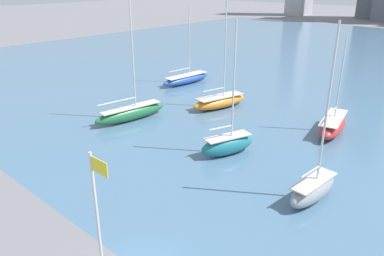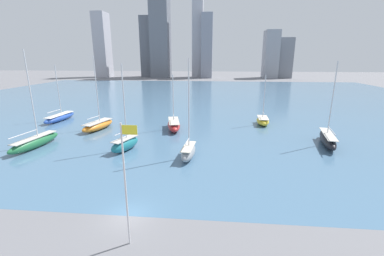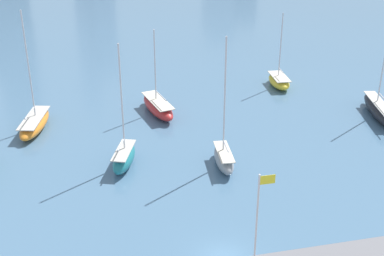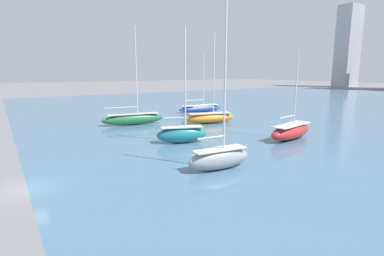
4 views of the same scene
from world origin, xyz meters
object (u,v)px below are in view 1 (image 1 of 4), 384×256
sailboat_gray (313,189)px  sailboat_green (131,112)px  sailboat_orange (220,101)px  sailboat_red (333,125)px  flag_pole (100,239)px  sailboat_teal (227,144)px  sailboat_blue (186,79)px

sailboat_gray → sailboat_green: (-25.73, 2.31, -0.07)m
sailboat_orange → sailboat_red: (15.58, 1.53, 0.06)m
flag_pole → sailboat_red: sailboat_red is taller
sailboat_teal → sailboat_gray: 10.72m
sailboat_teal → sailboat_green: 15.29m
flag_pole → sailboat_orange: sailboat_orange is taller
flag_pole → sailboat_gray: 19.08m
sailboat_red → flag_pole: bearing=-98.4°
sailboat_gray → sailboat_red: size_ratio=1.29×
sailboat_green → sailboat_blue: sailboat_green is taller
sailboat_red → sailboat_gray: bearing=-84.7°
sailboat_teal → sailboat_red: size_ratio=1.22×
sailboat_teal → sailboat_red: sailboat_teal is taller
sailboat_gray → sailboat_orange: size_ratio=0.97×
flag_pole → sailboat_orange: bearing=118.5°
flag_pole → sailboat_teal: (-7.66, 20.76, -4.37)m
sailboat_green → sailboat_blue: size_ratio=1.23×
sailboat_teal → flag_pole: bearing=-49.8°
sailboat_teal → sailboat_blue: (-22.10, 17.91, -0.28)m
sailboat_green → sailboat_blue: (-6.82, 18.01, -0.17)m
sailboat_green → sailboat_red: bearing=39.7°
flag_pole → sailboat_teal: sailboat_teal is taller
sailboat_green → sailboat_blue: bearing=118.8°
sailboat_gray → sailboat_red: sailboat_gray is taller
sailboat_gray → sailboat_teal: bearing=171.9°
sailboat_teal → sailboat_gray: (10.45, -2.41, -0.04)m
sailboat_orange → sailboat_blue: 13.96m
sailboat_orange → sailboat_red: size_ratio=1.32×
sailboat_teal → sailboat_red: (5.82, 12.91, -0.11)m
sailboat_teal → sailboat_blue: bearing=161.0°
sailboat_orange → sailboat_blue: sailboat_orange is taller
sailboat_gray → sailboat_orange: 24.47m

